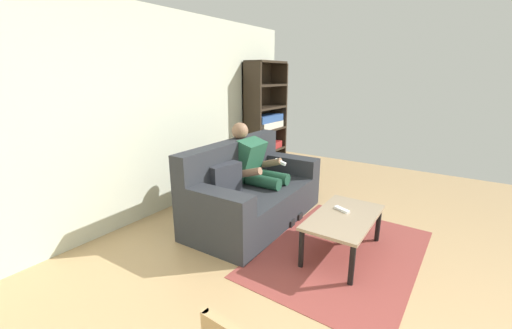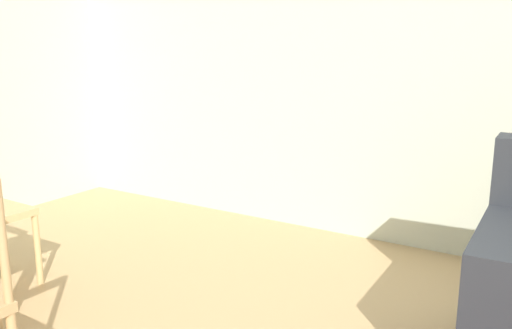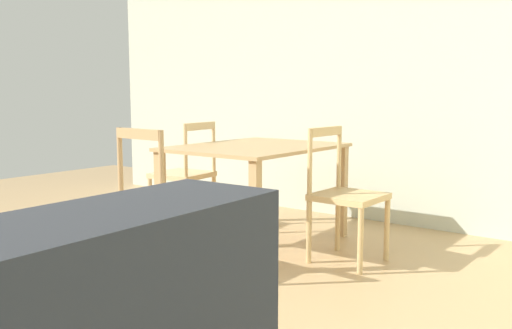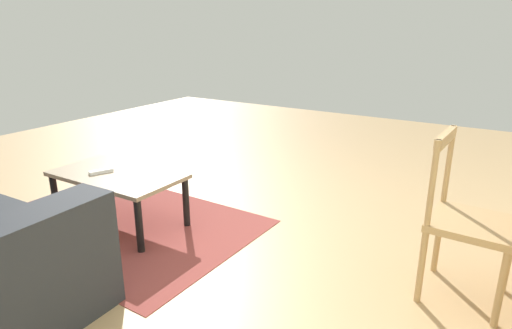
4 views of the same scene
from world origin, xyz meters
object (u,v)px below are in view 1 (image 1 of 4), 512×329
Objects in this scene: tv_remote at (342,209)px; bookshelf at (265,127)px; couch at (251,193)px; coffee_table at (344,221)px; person_lounging at (257,169)px.

tv_remote is 2.83m from bookshelf.
couch is 1.91× the size of coffee_table.
coffee_table is 5.74× the size of tv_remote.
couch is 0.33m from person_lounging.
couch is 10.98× the size of tv_remote.
tv_remote is at bearing -91.53° from couch.
bookshelf is at bearing -107.71° from tv_remote.
person_lounging is at bearing -150.81° from bookshelf.
couch is at bearing -67.78° from tv_remote.
bookshelf reaches higher than person_lounging.
coffee_table is 2.95m from bookshelf.
coffee_table is at bearing 54.06° from tv_remote.
coffee_table is 0.50× the size of bookshelf.
bookshelf is at bearing 29.19° from person_lounging.
person_lounging is (0.20, 0.04, 0.25)m from couch.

